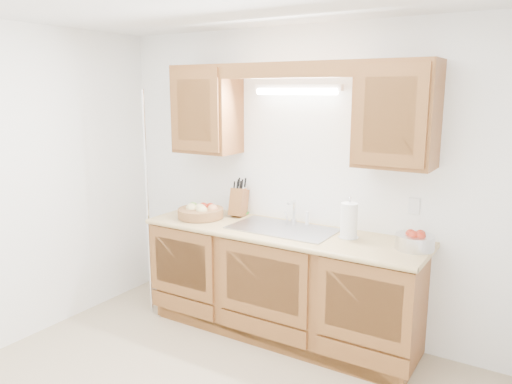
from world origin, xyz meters
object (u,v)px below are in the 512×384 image
Objects in this scene: fruit_basket at (201,212)px; apple_bowl at (415,241)px; knife_block at (239,202)px; paper_towel at (349,221)px.

fruit_basket is 1.82m from apple_bowl.
knife_block is at bearing 43.79° from fruit_basket.
apple_bowl is at bearing -0.58° from paper_towel.
fruit_basket is 1.18× the size of knife_block.
fruit_basket is at bearing -143.68° from knife_block.
paper_towel reaches higher than fruit_basket.
knife_block is 1.09× the size of paper_towel.
knife_block is 1.11× the size of apple_bowl.
fruit_basket is 0.34m from knife_block.
apple_bowl is at bearing 2.85° from fruit_basket.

